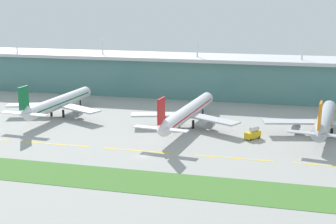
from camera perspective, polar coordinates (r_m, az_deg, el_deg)
The scene contains 11 objects.
ground_plane at distance 162.67m, azimuth -2.96°, elevation -5.44°, with size 600.00×600.00×0.00m, color #9E9E99.
terminal_building at distance 263.55m, azimuth 3.85°, elevation 4.55°, with size 288.00×34.00×32.00m.
airliner_near at distance 222.20m, azimuth -13.51°, elevation 1.12°, with size 48.68×62.70×18.90m.
airliner_middle at distance 197.46m, azimuth 2.41°, elevation -0.05°, with size 48.48×71.59×18.90m.
airliner_far at distance 195.14m, azimuth 18.92°, elevation -0.96°, with size 48.14×59.83×18.90m.
taxiway_stripe_mid_west at distance 180.28m, azimuth -13.90°, elevation -3.91°, with size 28.00×0.70×0.04m, color yellow.
taxiway_stripe_centre at distance 167.65m, azimuth -3.49°, elevation -4.86°, with size 28.00×0.70×0.04m, color yellow.
taxiway_stripe_mid_east at distance 161.31m, azimuth 8.18°, elevation -5.73°, with size 28.00×0.70×0.04m, color yellow.
grass_verge at distance 141.82m, azimuth -5.70°, elevation -8.40°, with size 300.00×18.00×0.10m, color #477A33.
fuel_truck at distance 184.17m, azimuth 10.55°, elevation -2.64°, with size 6.42×7.31×4.95m.
safety_cone_nose_front at distance 179.65m, azimuth 18.87°, elevation -4.21°, with size 0.56×0.56×0.70m, color orange.
Camera 1 is at (44.64, -147.17, 53.01)m, focal length 48.90 mm.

